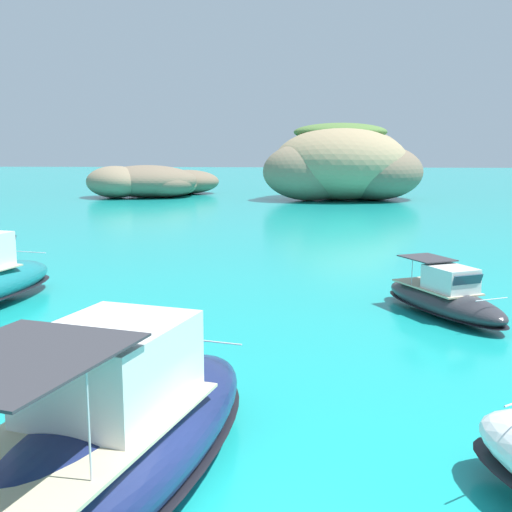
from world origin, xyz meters
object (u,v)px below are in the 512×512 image
at_px(motorboat_charcoal, 444,299).
at_px(motorboat_navy, 101,449).
at_px(islet_large, 345,165).
at_px(islet_small, 153,182).

relative_size(motorboat_charcoal, motorboat_navy, 0.60).
height_order(islet_large, motorboat_navy, islet_large).
bearing_deg(islet_large, motorboat_navy, -96.94).
distance_m(islet_small, motorboat_charcoal, 62.07).
relative_size(islet_large, islet_small, 1.15).
bearing_deg(motorboat_navy, islet_small, 102.85).
distance_m(islet_large, islet_small, 24.51).
bearing_deg(islet_large, motorboat_charcoal, -89.64).
bearing_deg(motorboat_charcoal, motorboat_navy, -122.90).
bearing_deg(islet_small, islet_large, -5.32).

